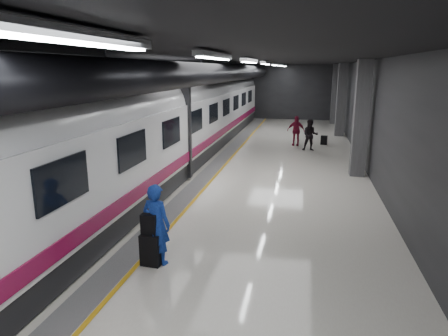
# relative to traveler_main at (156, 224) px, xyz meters

# --- Properties ---
(ground) EXTENTS (40.00, 40.00, 0.00)m
(ground) POSITION_rel_traveler_main_xyz_m (0.55, 6.67, -0.90)
(ground) COLOR silver
(ground) RESTS_ON ground
(platform_hall) EXTENTS (10.02, 40.02, 4.51)m
(platform_hall) POSITION_rel_traveler_main_xyz_m (0.26, 7.63, 2.64)
(platform_hall) COLOR black
(platform_hall) RESTS_ON ground
(train) EXTENTS (3.05, 38.00, 4.05)m
(train) POSITION_rel_traveler_main_xyz_m (-2.70, 6.67, 1.17)
(train) COLOR black
(train) RESTS_ON ground
(traveler_main) EXTENTS (0.73, 0.56, 1.79)m
(traveler_main) POSITION_rel_traveler_main_xyz_m (0.00, 0.00, 0.00)
(traveler_main) COLOR blue
(traveler_main) RESTS_ON ground
(suitcase_main) EXTENTS (0.45, 0.31, 0.70)m
(suitcase_main) POSITION_rel_traveler_main_xyz_m (-0.10, -0.12, -0.54)
(suitcase_main) COLOR black
(suitcase_main) RESTS_ON ground
(shoulder_bag) EXTENTS (0.34, 0.18, 0.45)m
(shoulder_bag) POSITION_rel_traveler_main_xyz_m (-0.13, -0.10, 0.03)
(shoulder_bag) COLOR black
(shoulder_bag) RESTS_ON suitcase_main
(traveler_far_a) EXTENTS (0.80, 0.62, 1.63)m
(traveler_far_a) POSITION_rel_traveler_main_xyz_m (3.27, 13.37, -0.08)
(traveler_far_a) COLOR black
(traveler_far_a) RESTS_ON ground
(traveler_far_b) EXTENTS (1.00, 0.51, 1.63)m
(traveler_far_b) POSITION_rel_traveler_main_xyz_m (2.49, 14.74, -0.08)
(traveler_far_b) COLOR maroon
(traveler_far_b) RESTS_ON ground
(suitcase_far) EXTENTS (0.38, 0.28, 0.51)m
(suitcase_far) POSITION_rel_traveler_main_xyz_m (4.05, 15.25, -0.64)
(suitcase_far) COLOR black
(suitcase_far) RESTS_ON ground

